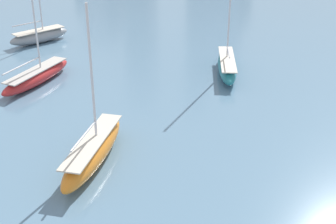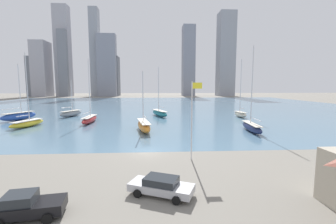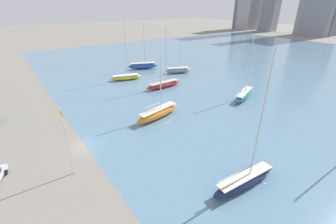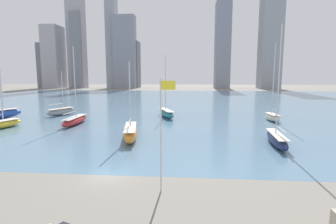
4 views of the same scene
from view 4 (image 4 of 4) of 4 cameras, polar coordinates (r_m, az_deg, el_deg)
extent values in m
plane|color=gray|center=(26.51, -12.77, -13.28)|extent=(500.00, 500.00, 0.00)
cube|color=slate|center=(94.32, -0.01, 2.21)|extent=(180.00, 140.00, 0.00)
cylinder|color=silver|center=(21.12, -1.58, -5.42)|extent=(0.14, 0.14, 9.26)
cube|color=yellow|center=(20.50, 0.10, 5.85)|extent=(1.10, 0.03, 0.70)
cube|color=slate|center=(216.67, -25.22, 9.07)|extent=(7.34, 10.16, 32.81)
cube|color=#9E9EA8|center=(215.80, -23.60, 10.84)|extent=(11.64, 15.73, 45.32)
cube|color=#9E9EA8|center=(211.09, -19.31, 15.14)|extent=(11.69, 9.23, 74.66)
cube|color=slate|center=(206.98, -18.88, 12.45)|extent=(7.26, 12.27, 54.17)
cube|color=#8E939E|center=(203.23, -12.12, 15.53)|extent=(7.28, 9.33, 73.47)
cube|color=#A8A8B2|center=(204.53, -10.89, 12.15)|extent=(12.15, 15.68, 49.64)
cube|color=gray|center=(195.87, -9.36, 12.66)|extent=(15.45, 8.54, 51.57)
cube|color=slate|center=(203.65, -7.65, 10.12)|extent=(9.39, 14.33, 34.57)
cube|color=gray|center=(201.81, 11.78, 13.92)|extent=(10.73, 13.59, 61.80)
cube|color=#8E939E|center=(203.36, 21.43, 14.97)|extent=(13.67, 14.63, 72.16)
ellipsoid|color=#B72828|center=(54.07, -19.60, -1.80)|extent=(2.03, 10.23, 1.52)
cube|color=#BCB7AD|center=(53.96, -19.63, -1.06)|extent=(1.67, 8.39, 0.10)
cube|color=#2D2D33|center=(54.14, -19.58, -2.23)|extent=(0.17, 1.84, 0.68)
cylinder|color=silver|center=(54.07, -19.64, 6.20)|extent=(0.18, 0.18, 13.48)
cylinder|color=silver|center=(52.05, -20.56, -0.14)|extent=(0.17, 5.43, 0.14)
ellipsoid|color=orange|center=(39.71, -8.18, -4.53)|extent=(3.84, 10.55, 1.93)
cube|color=beige|center=(39.52, -8.21, -3.23)|extent=(3.15, 8.65, 0.10)
cube|color=#2D2D33|center=(39.83, -8.16, -5.28)|extent=(0.50, 1.86, 0.87)
cylinder|color=silver|center=(39.65, -8.30, 3.92)|extent=(0.18, 0.18, 9.66)
cylinder|color=silver|center=(37.94, -8.32, -1.94)|extent=(0.94, 4.29, 0.14)
ellipsoid|color=#284CA8|center=(68.41, -32.66, -0.44)|extent=(5.59, 9.79, 1.99)
cube|color=beige|center=(68.30, -32.72, 0.35)|extent=(4.58, 8.02, 0.10)
cube|color=#2D2D33|center=(68.48, -32.63, -0.89)|extent=(0.79, 1.68, 0.89)
cylinder|color=silver|center=(68.26, -32.59, 5.57)|extent=(0.18, 0.18, 12.27)
ellipsoid|color=beige|center=(59.14, 21.77, -1.11)|extent=(2.42, 6.28, 1.49)
cube|color=beige|center=(59.04, 21.81, -0.45)|extent=(1.98, 5.15, 0.10)
cube|color=#2D2D33|center=(59.20, 21.75, -1.50)|extent=(0.24, 1.12, 0.67)
cylinder|color=silver|center=(58.92, 22.01, 6.70)|extent=(0.18, 0.18, 14.57)
cylinder|color=silver|center=(58.17, 22.15, 0.56)|extent=(0.33, 2.49, 0.14)
ellipsoid|color=#1E757F|center=(59.89, -0.38, -0.32)|extent=(5.28, 10.13, 1.72)
cube|color=beige|center=(59.78, -0.38, 0.45)|extent=(4.33, 8.30, 0.10)
cube|color=#2D2D33|center=(59.96, -0.38, -0.77)|extent=(0.78, 1.76, 0.77)
cylinder|color=silver|center=(60.01, -0.58, 6.44)|extent=(0.18, 0.18, 12.35)
cylinder|color=silver|center=(58.59, -0.10, 1.43)|extent=(1.42, 3.52, 0.14)
ellipsoid|color=#19234C|center=(39.04, 22.58, -5.58)|extent=(2.54, 9.89, 1.56)
cube|color=beige|center=(38.88, 22.64, -4.53)|extent=(2.08, 8.11, 0.10)
cube|color=#2D2D33|center=(39.14, 22.55, -6.19)|extent=(0.31, 1.77, 0.70)
cylinder|color=silver|center=(38.77, 22.98, 6.45)|extent=(0.18, 0.18, 14.70)
cylinder|color=silver|center=(36.84, 23.40, -3.42)|extent=(0.59, 5.27, 0.14)
ellipsoid|color=yellow|center=(55.96, -32.71, -2.35)|extent=(4.49, 9.01, 1.42)
cube|color=silver|center=(55.86, -32.76, -1.68)|extent=(3.68, 7.39, 0.10)
cube|color=#2D2D33|center=(56.03, -32.68, -2.74)|extent=(0.58, 1.56, 0.64)
cylinder|color=silver|center=(55.67, -32.79, 5.73)|extent=(0.18, 0.18, 14.27)
ellipsoid|color=gray|center=(67.89, -22.18, 0.05)|extent=(5.10, 8.27, 1.67)
cube|color=beige|center=(67.80, -22.21, 0.71)|extent=(4.18, 6.78, 0.10)
cube|color=#2D2D33|center=(67.95, -22.16, -0.33)|extent=(0.72, 1.40, 0.75)
cylinder|color=silver|center=(67.81, -22.02, 4.50)|extent=(0.18, 0.18, 8.80)
cylinder|color=silver|center=(66.77, -23.20, 1.55)|extent=(1.73, 3.80, 0.14)
camera|label=1|loc=(17.76, 38.71, 36.14)|focal=50.00mm
camera|label=2|loc=(8.55, -124.06, -10.06)|focal=24.00mm
camera|label=3|loc=(30.23, 61.34, 23.50)|focal=24.00mm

